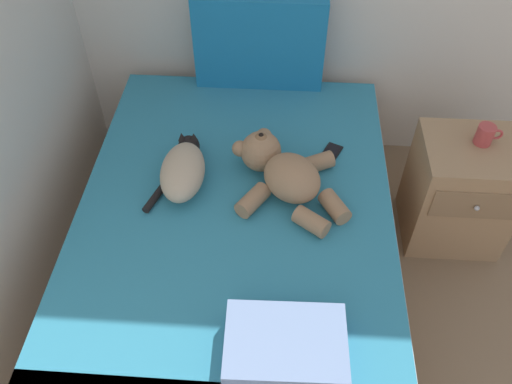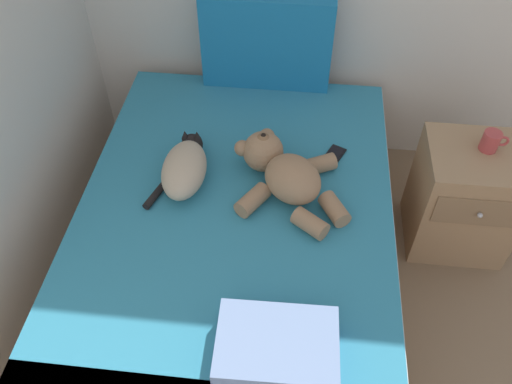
{
  "view_description": "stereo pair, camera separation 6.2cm",
  "coord_description": "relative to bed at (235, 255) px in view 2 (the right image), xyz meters",
  "views": [
    {
      "loc": [
        1.11,
        1.55,
        2.2
      ],
      "look_at": [
        1.01,
        3.02,
        0.6
      ],
      "focal_mm": 36.88,
      "sensor_mm": 36.0,
      "label": 1
    },
    {
      "loc": [
        1.17,
        1.56,
        2.2
      ],
      "look_at": [
        1.01,
        3.02,
        0.6
      ],
      "focal_mm": 36.88,
      "sensor_mm": 36.0,
      "label": 2
    }
  ],
  "objects": [
    {
      "name": "bed",
      "position": [
        0.0,
        0.0,
        0.0
      ],
      "size": [
        1.38,
        2.05,
        0.52
      ],
      "color": "#9E7A56",
      "rests_on": "ground_plane"
    },
    {
      "name": "patterned_cushion",
      "position": [
        0.05,
        0.95,
        0.51
      ],
      "size": [
        0.66,
        0.11,
        0.49
      ],
      "color": "#1972AD",
      "rests_on": "bed"
    },
    {
      "name": "cat",
      "position": [
        -0.24,
        0.2,
        0.34
      ],
      "size": [
        0.25,
        0.43,
        0.15
      ],
      "color": "tan",
      "rests_on": "bed"
    },
    {
      "name": "teddy_bear",
      "position": [
        0.2,
        0.21,
        0.35
      ],
      "size": [
        0.52,
        0.55,
        0.2
      ],
      "color": "#937051",
      "rests_on": "bed"
    },
    {
      "name": "cell_phone",
      "position": [
        0.41,
        0.41,
        0.27
      ],
      "size": [
        0.13,
        0.16,
        0.01
      ],
      "color": "black",
      "rests_on": "bed"
    },
    {
      "name": "throw_pillow",
      "position": [
        0.23,
        -0.59,
        0.32
      ],
      "size": [
        0.41,
        0.29,
        0.11
      ],
      "primitive_type": "cube",
      "rotation": [
        0.0,
        0.0,
        0.03
      ],
      "color": "#728CB7",
      "rests_on": "bed"
    },
    {
      "name": "nightstand",
      "position": [
        1.07,
        0.44,
        0.04
      ],
      "size": [
        0.46,
        0.44,
        0.59
      ],
      "color": "#9E7A56",
      "rests_on": "ground_plane"
    },
    {
      "name": "mug",
      "position": [
        1.1,
        0.47,
        0.38
      ],
      "size": [
        0.12,
        0.08,
        0.09
      ],
      "color": "#B23F3F",
      "rests_on": "nightstand"
    }
  ]
}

